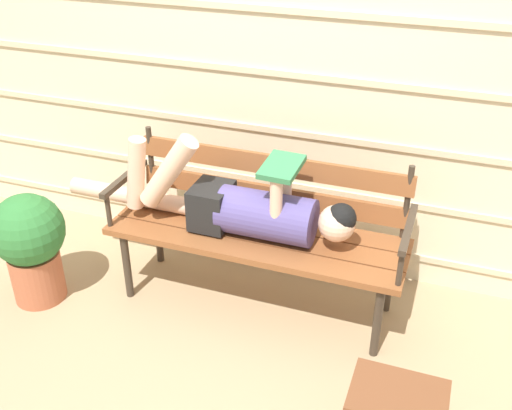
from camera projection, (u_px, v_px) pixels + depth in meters
name	position (u px, v px, depth m)	size (l,w,h in m)	color
ground_plane	(250.00, 312.00, 3.42)	(12.00, 12.00, 0.00)	tan
house_siding	(290.00, 73.00, 3.35)	(4.76, 0.08, 2.38)	beige
park_bench	(260.00, 222.00, 3.30)	(1.62, 0.50, 0.88)	brown
reclining_person	(240.00, 206.00, 3.21)	(1.71, 0.26, 0.55)	#514784
footstool	(397.00, 404.00, 2.51)	(0.40, 0.30, 0.32)	brown
potted_plant	(30.00, 243.00, 3.36)	(0.40, 0.40, 0.66)	#AD5B3D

